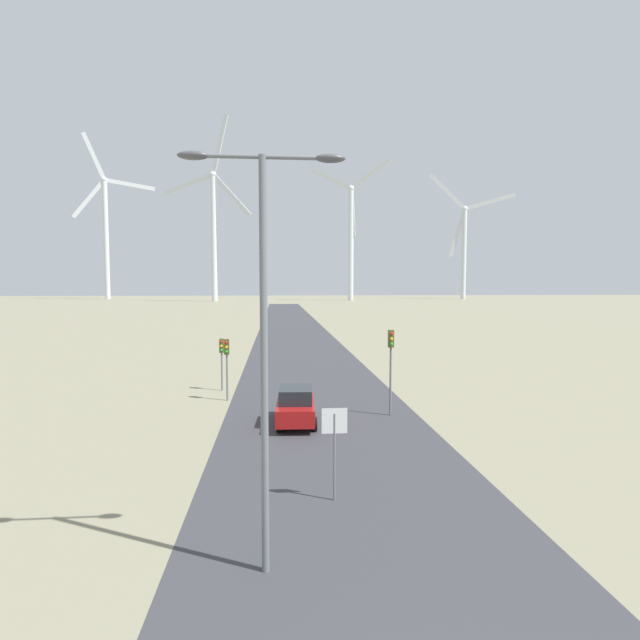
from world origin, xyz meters
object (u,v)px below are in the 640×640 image
traffic_light_post_mid_left (222,353)px  wind_turbine_far_left (106,227)px  wind_turbine_center (351,232)px  stop_sign_near (334,436)px  traffic_light_post_near_left (227,356)px  wind_turbine_right (464,242)px  streetlamp (264,312)px  car_approaching (296,406)px  wind_turbine_left (214,223)px  traffic_light_post_near_right (391,353)px

traffic_light_post_mid_left → wind_turbine_far_left: size_ratio=0.04×
wind_turbine_center → stop_sign_near: bearing=-98.6°
stop_sign_near → wind_turbine_center: bearing=81.4°
traffic_light_post_near_left → wind_turbine_right: 216.80m
streetlamp → traffic_light_post_near_left: bearing=98.5°
car_approaching → wind_turbine_far_left: 230.89m
stop_sign_near → wind_turbine_center: size_ratio=0.05×
streetlamp → traffic_light_post_near_left: streetlamp is taller
traffic_light_post_near_left → wind_turbine_far_left: (-75.16, 209.25, 30.53)m
car_approaching → wind_turbine_far_left: (-78.97, 214.55, 32.28)m
traffic_light_post_near_left → streetlamp: bearing=-81.5°
wind_turbine_center → wind_turbine_left: bearing=-173.8°
streetlamp → traffic_light_post_near_right: streetlamp is taller
stop_sign_near → wind_turbine_left: bearing=98.1°
wind_turbine_far_left → stop_sign_near: bearing=-70.3°
stop_sign_near → traffic_light_post_near_right: (4.07, 9.92, 1.18)m
stop_sign_near → wind_turbine_left: wind_turbine_left is taller
car_approaching → wind_turbine_right: 220.30m
streetlamp → wind_turbine_left: (-24.67, 191.79, 25.00)m
stop_sign_near → traffic_light_post_mid_left: (-5.32, 16.82, 0.39)m
car_approaching → wind_turbine_left: (-25.84, 179.37, 30.27)m
wind_turbine_far_left → wind_turbine_right: wind_turbine_far_left is taller
traffic_light_post_near_right → wind_turbine_center: bearing=82.2°
car_approaching → wind_turbine_right: wind_turbine_right is taller
stop_sign_near → traffic_light_post_mid_left: bearing=107.6°
car_approaching → wind_turbine_far_left: wind_turbine_far_left is taller
stop_sign_near → traffic_light_post_mid_left: traffic_light_post_mid_left is taller
traffic_light_post_near_right → traffic_light_post_mid_left: (-9.39, 6.89, -0.80)m
traffic_light_post_mid_left → wind_turbine_left: wind_turbine_left is taller
streetlamp → traffic_light_post_near_left: (-2.64, 17.73, -3.52)m
wind_turbine_left → stop_sign_near: bearing=-81.9°
streetlamp → wind_turbine_right: (86.49, 213.92, 20.27)m
wind_turbine_center → wind_turbine_right: bearing=16.2°
car_approaching → traffic_light_post_mid_left: bearing=118.6°
streetlamp → wind_turbine_center: wind_turbine_center is taller
traffic_light_post_near_left → wind_turbine_left: size_ratio=0.05×
traffic_light_post_mid_left → wind_turbine_right: (89.74, 193.38, 23.99)m
traffic_light_post_mid_left → wind_turbine_left: bearing=97.1°
stop_sign_near → wind_turbine_right: (84.42, 210.19, 24.38)m
wind_turbine_left → wind_turbine_center: wind_turbine_left is taller
traffic_light_post_near_left → wind_turbine_right: wind_turbine_right is taller
traffic_light_post_near_right → traffic_light_post_near_left: bearing=155.1°
wind_turbine_left → traffic_light_post_near_right: bearing=-80.2°
wind_turbine_far_left → wind_turbine_center: size_ratio=1.29×
streetlamp → car_approaching: (1.17, 12.43, -5.27)m
wind_turbine_left → wind_turbine_right: size_ratio=1.25×
wind_turbine_center → wind_turbine_far_left: bearing=165.1°
traffic_light_post_near_left → stop_sign_near: bearing=-71.4°
traffic_light_post_near_right → car_approaching: size_ratio=1.07×
wind_turbine_left → wind_turbine_right: (111.16, 22.13, -4.73)m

